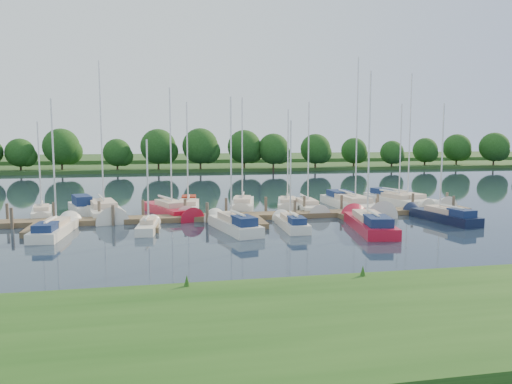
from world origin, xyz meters
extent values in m
plane|color=#1B2436|center=(0.00, 0.00, 0.00)|extent=(260.00, 260.00, 0.00)
cube|color=#1B4313|center=(0.00, -16.00, 0.25)|extent=(90.00, 10.00, 0.50)
cube|color=brown|center=(0.00, 8.00, 0.20)|extent=(40.00, 2.00, 0.40)
cube|color=brown|center=(-16.00, 5.00, 0.20)|extent=(1.20, 4.00, 0.40)
cube|color=brown|center=(-8.00, 5.00, 0.20)|extent=(1.20, 4.00, 0.40)
cube|color=brown|center=(0.00, 5.00, 0.20)|extent=(1.20, 4.00, 0.40)
cube|color=brown|center=(8.00, 5.00, 0.20)|extent=(1.20, 4.00, 0.40)
cube|color=brown|center=(16.00, 5.00, 0.20)|extent=(1.20, 4.00, 0.40)
cylinder|color=#473D33|center=(-19.00, 9.30, 0.60)|extent=(0.24, 0.24, 2.00)
cylinder|color=#473D33|center=(-15.55, 9.30, 0.60)|extent=(0.24, 0.24, 2.00)
cylinder|color=#473D33|center=(-12.09, 9.30, 0.60)|extent=(0.24, 0.24, 2.00)
cylinder|color=#473D33|center=(-8.64, 9.30, 0.60)|extent=(0.24, 0.24, 2.00)
cylinder|color=#473D33|center=(-5.18, 9.30, 0.60)|extent=(0.24, 0.24, 2.00)
cylinder|color=#473D33|center=(-1.73, 9.30, 0.60)|extent=(0.24, 0.24, 2.00)
cylinder|color=#473D33|center=(1.73, 9.30, 0.60)|extent=(0.24, 0.24, 2.00)
cylinder|color=#473D33|center=(5.18, 9.30, 0.60)|extent=(0.24, 0.24, 2.00)
cylinder|color=#473D33|center=(8.64, 9.30, 0.60)|extent=(0.24, 0.24, 2.00)
cylinder|color=#473D33|center=(12.09, 9.30, 0.60)|extent=(0.24, 0.24, 2.00)
cylinder|color=#473D33|center=(15.55, 9.30, 0.60)|extent=(0.24, 0.24, 2.00)
cylinder|color=#473D33|center=(19.00, 9.30, 0.60)|extent=(0.24, 0.24, 2.00)
cylinder|color=#473D33|center=(-18.00, 6.70, 0.60)|extent=(0.24, 0.24, 2.00)
cylinder|color=#473D33|center=(-10.80, 6.70, 0.60)|extent=(0.24, 0.24, 2.00)
cylinder|color=#473D33|center=(-3.60, 6.70, 0.60)|extent=(0.24, 0.24, 2.00)
cylinder|color=#473D33|center=(3.60, 6.70, 0.60)|extent=(0.24, 0.24, 2.00)
cylinder|color=#473D33|center=(10.80, 6.70, 0.60)|extent=(0.24, 0.24, 2.00)
cylinder|color=#473D33|center=(18.00, 6.70, 0.60)|extent=(0.24, 0.24, 2.00)
cube|color=#23431A|center=(0.00, 75.00, 0.30)|extent=(180.00, 30.00, 0.60)
cube|color=#305424|center=(0.00, 100.00, 0.70)|extent=(220.00, 40.00, 1.40)
cylinder|color=#38281C|center=(-31.03, 60.98, 1.43)|extent=(0.36, 0.36, 2.86)
sphere|color=#173B10|center=(-31.03, 60.98, 4.92)|extent=(6.67, 6.67, 6.67)
sphere|color=#173B10|center=(-29.60, 61.18, 3.97)|extent=(4.76, 4.76, 4.76)
cylinder|color=#38281C|center=(-24.24, 63.18, 1.39)|extent=(0.36, 0.36, 2.78)
sphere|color=#173B10|center=(-24.24, 63.18, 4.80)|extent=(6.50, 6.50, 6.50)
sphere|color=#173B10|center=(-22.84, 63.38, 3.87)|extent=(4.64, 4.64, 4.64)
cylinder|color=#38281C|center=(-14.59, 63.68, 1.15)|extent=(0.36, 0.36, 2.30)
sphere|color=#173B10|center=(-14.59, 63.68, 3.96)|extent=(5.37, 5.37, 5.37)
sphere|color=#173B10|center=(-13.44, 63.88, 3.20)|extent=(3.84, 3.84, 3.84)
cylinder|color=#38281C|center=(-6.68, 60.94, 1.01)|extent=(0.36, 0.36, 2.02)
sphere|color=#173B10|center=(-6.68, 60.94, 3.48)|extent=(4.71, 4.71, 4.71)
sphere|color=#173B10|center=(-5.67, 61.14, 2.81)|extent=(3.37, 3.37, 3.37)
cylinder|color=#38281C|center=(1.16, 63.70, 1.41)|extent=(0.36, 0.36, 2.82)
sphere|color=#173B10|center=(1.16, 63.70, 4.86)|extent=(6.58, 6.58, 6.58)
sphere|color=#173B10|center=(2.57, 63.90, 3.92)|extent=(4.70, 4.70, 4.70)
cylinder|color=#38281C|center=(8.02, 60.83, 1.34)|extent=(0.36, 0.36, 2.69)
sphere|color=#173B10|center=(8.02, 60.83, 4.63)|extent=(6.27, 6.27, 6.27)
sphere|color=#173B10|center=(9.36, 61.03, 3.73)|extent=(4.48, 4.48, 4.48)
cylinder|color=#38281C|center=(15.55, 63.60, 1.32)|extent=(0.36, 0.36, 2.65)
sphere|color=#173B10|center=(15.55, 63.60, 4.56)|extent=(6.18, 6.18, 6.18)
sphere|color=#173B10|center=(16.87, 63.80, 3.68)|extent=(4.42, 4.42, 4.42)
cylinder|color=#38281C|center=(22.61, 63.84, 1.44)|extent=(0.36, 0.36, 2.88)
sphere|color=#173B10|center=(22.61, 63.84, 4.95)|extent=(6.71, 6.71, 6.71)
sphere|color=#173B10|center=(24.05, 64.04, 4.00)|extent=(4.79, 4.79, 4.79)
cylinder|color=#38281C|center=(30.68, 63.35, 0.99)|extent=(0.36, 0.36, 1.98)
sphere|color=#173B10|center=(30.68, 63.35, 3.42)|extent=(4.63, 4.63, 4.63)
sphere|color=#173B10|center=(31.67, 63.55, 2.76)|extent=(3.31, 3.31, 3.31)
cylinder|color=#38281C|center=(37.72, 62.33, 1.11)|extent=(0.36, 0.36, 2.22)
sphere|color=#173B10|center=(37.72, 62.33, 3.83)|extent=(5.19, 5.19, 5.19)
sphere|color=#173B10|center=(38.84, 62.53, 3.09)|extent=(3.70, 3.70, 3.70)
cylinder|color=#38281C|center=(45.63, 62.21, 1.31)|extent=(0.36, 0.36, 2.63)
sphere|color=#173B10|center=(45.63, 62.21, 4.53)|extent=(6.14, 6.14, 6.14)
sphere|color=#173B10|center=(46.94, 62.41, 3.65)|extent=(4.38, 4.38, 4.38)
cylinder|color=#38281C|center=(54.77, 61.01, 1.22)|extent=(0.36, 0.36, 2.45)
sphere|color=#173B10|center=(54.77, 61.01, 4.22)|extent=(5.72, 5.72, 5.72)
sphere|color=#173B10|center=(55.99, 61.21, 3.40)|extent=(4.08, 4.08, 4.08)
cylinder|color=#38281C|center=(61.37, 60.15, 1.43)|extent=(0.36, 0.36, 2.87)
sphere|color=#173B10|center=(61.37, 60.15, 4.94)|extent=(6.69, 6.69, 6.69)
sphere|color=#173B10|center=(62.80, 60.35, 3.98)|extent=(4.78, 4.78, 4.78)
cube|color=silver|center=(-17.17, 12.60, 0.15)|extent=(2.53, 5.69, 0.95)
cone|color=silver|center=(-16.67, 9.90, 0.15)|extent=(1.11, 2.03, 0.77)
cube|color=#BDA791|center=(-17.12, 12.33, 0.74)|extent=(1.59, 2.64, 0.43)
cylinder|color=silver|center=(-17.07, 12.06, 4.32)|extent=(0.12, 0.12, 7.42)
cylinder|color=silver|center=(-17.27, 13.14, 1.08)|extent=(0.55, 2.45, 0.10)
cylinder|color=silver|center=(-17.27, 13.14, 1.08)|extent=(0.60, 2.20, 0.20)
cube|color=silver|center=(-14.11, 14.34, 0.15)|extent=(3.16, 5.40, 1.08)
cone|color=silver|center=(-13.34, 11.89, 0.15)|extent=(1.27, 1.72, 0.85)
cube|color=#16254D|center=(-14.11, 14.34, 1.03)|extent=(2.14, 3.10, 0.97)
cube|color=silver|center=(-12.19, 12.81, 0.15)|extent=(4.48, 9.44, 1.23)
cone|color=silver|center=(-11.20, 8.37, 0.15)|extent=(1.94, 3.39, 1.27)
cube|color=#BDA791|center=(-12.09, 12.37, 0.95)|extent=(2.76, 4.41, 0.56)
cylinder|color=silver|center=(-11.99, 11.92, 6.93)|extent=(0.12, 0.12, 12.28)
cylinder|color=silver|center=(-12.39, 13.70, 1.40)|extent=(0.99, 4.02, 0.10)
cylinder|color=silver|center=(-12.39, 13.70, 1.40)|extent=(0.99, 3.60, 0.20)
cube|color=#AC0F26|center=(-6.50, 11.70, 0.15)|extent=(4.63, 7.75, 1.22)
cone|color=#AC0F26|center=(-5.17, 8.20, 0.15)|extent=(1.92, 2.83, 1.05)
cube|color=#BDA791|center=(-6.37, 11.35, 0.94)|extent=(2.67, 3.71, 0.55)
cylinder|color=silver|center=(-6.24, 11.00, 5.83)|extent=(0.12, 0.12, 10.12)
cylinder|color=silver|center=(-6.77, 12.40, 1.38)|extent=(1.30, 3.19, 0.10)
cylinder|color=silver|center=(-6.77, 12.40, 1.38)|extent=(1.26, 2.87, 0.20)
cube|color=silver|center=(-4.67, 13.35, 0.15)|extent=(2.50, 6.92, 1.03)
cone|color=silver|center=(-4.97, 9.97, 0.15)|extent=(1.16, 2.45, 0.95)
cube|color=#BDA791|center=(-4.70, 13.01, 0.80)|extent=(1.69, 3.16, 0.47)
cube|color=maroon|center=(-4.50, 15.24, 0.89)|extent=(1.51, 2.14, 0.52)
cylinder|color=silver|center=(-4.73, 12.67, 5.23)|extent=(0.12, 0.12, 9.15)
cylinder|color=silver|center=(-4.61, 14.02, 1.18)|extent=(0.37, 3.05, 0.10)
cylinder|color=silver|center=(-4.61, 14.02, 1.18)|extent=(0.44, 2.72, 0.20)
cube|color=silver|center=(0.51, 14.01, 0.15)|extent=(3.43, 7.41, 1.08)
cone|color=silver|center=(-0.23, 10.51, 0.15)|extent=(1.49, 2.65, 1.00)
cube|color=#BDA791|center=(0.44, 13.66, 0.83)|extent=(2.13, 3.46, 0.49)
cylinder|color=silver|center=(0.36, 13.31, 5.51)|extent=(0.12, 0.12, 9.65)
cylinder|color=silver|center=(0.66, 14.71, 1.23)|extent=(0.76, 3.17, 0.10)
cylinder|color=silver|center=(0.66, 14.71, 1.23)|extent=(0.78, 2.84, 0.20)
cube|color=silver|center=(4.83, 13.66, 0.15)|extent=(3.37, 6.67, 0.97)
cone|color=silver|center=(4.02, 10.56, 0.15)|extent=(1.44, 2.40, 0.90)
cube|color=#BDA791|center=(4.75, 13.35, 0.75)|extent=(2.04, 3.14, 0.44)
cylinder|color=silver|center=(4.67, 13.04, 4.95)|extent=(0.12, 0.12, 8.67)
cylinder|color=silver|center=(4.99, 14.29, 1.10)|extent=(0.83, 2.82, 0.10)
cylinder|color=silver|center=(4.99, 14.29, 1.10)|extent=(0.84, 2.54, 0.20)
cube|color=silver|center=(6.07, 11.70, 0.15)|extent=(2.16, 6.88, 1.05)
cone|color=silver|center=(5.95, 8.30, 0.15)|extent=(1.04, 2.42, 0.95)
cube|color=#BDA791|center=(6.06, 11.36, 0.81)|extent=(1.54, 3.11, 0.48)
cylinder|color=silver|center=(6.05, 11.02, 5.26)|extent=(0.12, 0.12, 9.19)
cylinder|color=silver|center=(6.10, 12.38, 1.19)|extent=(0.21, 3.07, 0.10)
cylinder|color=silver|center=(6.10, 12.38, 1.19)|extent=(0.30, 2.73, 0.20)
cube|color=silver|center=(10.63, 11.98, 0.15)|extent=(2.92, 9.78, 1.22)
cone|color=silver|center=(10.72, 7.12, 0.15)|extent=(1.43, 3.43, 1.36)
cube|color=#BDA791|center=(10.64, 11.50, 0.95)|extent=(2.13, 4.42, 0.56)
cube|color=#16254D|center=(10.57, 14.71, 1.06)|extent=(1.96, 2.96, 0.61)
cylinder|color=silver|center=(10.65, 11.01, 7.34)|extent=(0.12, 0.12, 13.13)
cylinder|color=silver|center=(10.61, 12.96, 1.39)|extent=(0.19, 4.38, 0.10)
cylinder|color=silver|center=(10.61, 12.96, 1.39)|extent=(0.28, 3.89, 0.20)
cube|color=silver|center=(15.74, 13.34, 0.15)|extent=(3.59, 7.06, 1.13)
cone|color=silver|center=(16.61, 10.06, 0.15)|extent=(1.53, 2.55, 0.95)
cube|color=#BDA791|center=(15.83, 13.02, 0.87)|extent=(2.17, 3.32, 0.51)
cylinder|color=silver|center=(15.91, 12.69, 5.31)|extent=(0.12, 0.12, 9.18)
cylinder|color=silver|center=(15.56, 14.00, 1.28)|extent=(0.88, 2.98, 0.10)
cylinder|color=silver|center=(15.56, 14.00, 1.28)|extent=(0.89, 2.68, 0.20)
cube|color=silver|center=(16.84, 13.95, 0.15)|extent=(4.72, 9.32, 1.16)
cone|color=silver|center=(17.98, 9.61, 0.15)|extent=(2.02, 3.36, 1.26)
cube|color=#BDA791|center=(16.95, 13.52, 0.89)|extent=(2.85, 4.39, 0.53)
cube|color=#16254D|center=(16.20, 16.38, 1.00)|extent=(2.39, 3.05, 0.58)
cylinder|color=silver|center=(17.07, 13.08, 6.80)|extent=(0.12, 0.12, 12.12)
cylinder|color=silver|center=(16.61, 14.82, 1.31)|extent=(1.13, 3.93, 0.10)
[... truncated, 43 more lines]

